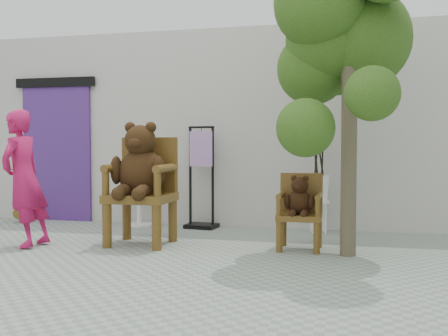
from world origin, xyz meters
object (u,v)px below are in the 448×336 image
at_px(chair_big, 141,174).
at_px(display_stand, 201,189).
at_px(person, 24,178).
at_px(stool_bucket, 318,187).
at_px(chair_small, 300,204).
at_px(tree, 340,33).
at_px(cafe_table, 139,197).

distance_m(chair_big, display_stand, 1.45).
height_order(chair_big, display_stand, chair_big).
bearing_deg(person, chair_big, 112.46).
bearing_deg(stool_bucket, chair_small, -96.59).
height_order(chair_big, tree, tree).
bearing_deg(cafe_table, person, -111.10).
bearing_deg(display_stand, person, -126.77).
bearing_deg(cafe_table, tree, -23.09).
xyz_separation_m(display_stand, stool_bucket, (1.72, 0.00, 0.06)).
relative_size(cafe_table, display_stand, 0.47).
bearing_deg(cafe_table, chair_big, -65.78).
bearing_deg(person, cafe_table, 161.74).
xyz_separation_m(chair_big, tree, (2.40, 0.09, 1.64)).
bearing_deg(chair_big, cafe_table, 114.22).
bearing_deg(chair_small, stool_bucket, 83.41).
relative_size(person, stool_bucket, 1.15).
xyz_separation_m(chair_big, stool_bucket, (2.10, 1.37, -0.24)).
relative_size(person, display_stand, 1.10).
bearing_deg(chair_big, display_stand, 74.48).
bearing_deg(stool_bucket, chair_big, -146.76).
distance_m(cafe_table, display_stand, 1.01).
height_order(chair_big, cafe_table, chair_big).
distance_m(person, cafe_table, 2.02).
bearing_deg(stool_bucket, person, -151.67).
distance_m(person, tree, 4.13).
distance_m(chair_big, cafe_table, 1.57).
bearing_deg(cafe_table, chair_small, -25.56).
bearing_deg(chair_small, cafe_table, 154.44).
bearing_deg(display_stand, cafe_table, -174.13).
distance_m(person, display_stand, 2.53).
xyz_separation_m(chair_small, cafe_table, (-2.57, 1.23, -0.10)).
bearing_deg(chair_big, person, -160.38).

